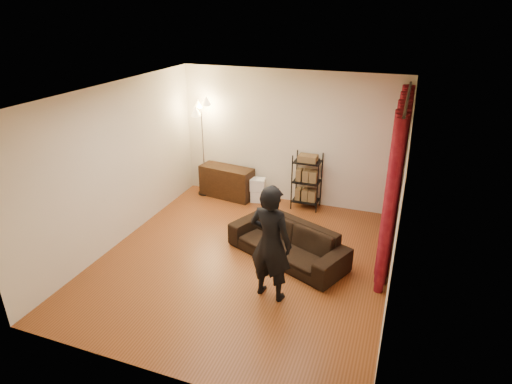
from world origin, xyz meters
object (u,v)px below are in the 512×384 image
at_px(floor_lamp, 203,149).
at_px(storage_boxes, 258,190).
at_px(sofa, 287,242).
at_px(person, 271,243).
at_px(wire_shelf, 307,181).
at_px(media_cabinet, 227,182).

bearing_deg(floor_lamp, storage_boxes, 0.62).
xyz_separation_m(sofa, floor_lamp, (-2.41, 1.88, 0.74)).
xyz_separation_m(sofa, storage_boxes, (-1.18, 1.89, -0.04)).
xyz_separation_m(person, floor_lamp, (-2.46, 2.91, 0.18)).
bearing_deg(wire_shelf, media_cabinet, 161.26).
bearing_deg(floor_lamp, wire_shelf, 1.95).
distance_m(person, wire_shelf, 3.01).
distance_m(sofa, floor_lamp, 3.15).
xyz_separation_m(storage_boxes, wire_shelf, (1.01, 0.06, 0.31)).
distance_m(storage_boxes, wire_shelf, 1.06).
xyz_separation_m(sofa, person, (0.05, -1.03, 0.56)).
bearing_deg(wire_shelf, person, -106.29).
xyz_separation_m(storage_boxes, floor_lamp, (-1.23, -0.01, 0.77)).
height_order(person, storage_boxes, person).
relative_size(person, media_cabinet, 1.48).
xyz_separation_m(media_cabinet, floor_lamp, (-0.52, -0.02, 0.69)).
distance_m(media_cabinet, wire_shelf, 1.74).
bearing_deg(wire_shelf, floor_lamp, 161.37).
xyz_separation_m(sofa, media_cabinet, (-1.90, 1.90, 0.04)).
relative_size(media_cabinet, storage_boxes, 2.24).
bearing_deg(sofa, media_cabinet, 158.50).
bearing_deg(wire_shelf, sofa, -105.46).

